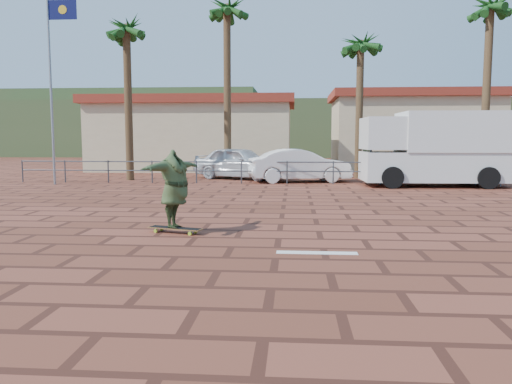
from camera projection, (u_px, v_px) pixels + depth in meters
The scene contains 18 objects.
ground at pixel (279, 239), 9.87m from camera, with size 120.00×120.00×0.00m, color brown.
paint_stripe at pixel (317, 253), 8.63m from camera, with size 1.40×0.22×0.01m, color white.
guardrail at pixel (287, 168), 21.70m from camera, with size 24.06×0.06×1.00m.
flagpole at pixel (53, 75), 21.03m from camera, with size 1.30×0.10×8.00m.
palm_far_left at pixel (126, 33), 23.09m from camera, with size 2.40×2.40×8.25m.
palm_left at pixel (227, 14), 24.12m from camera, with size 2.40×2.40×9.45m.
palm_center at pixel (361, 48), 24.30m from camera, with size 2.40×2.40×7.75m.
palm_right at pixel (490, 12), 22.27m from camera, with size 2.40×2.40×9.05m.
building_west at pixel (196, 134), 31.89m from camera, with size 12.60×7.60×4.50m.
building_east at pixel (411, 130), 32.80m from camera, with size 10.60×6.60×5.00m.
hill_front at pixel (292, 130), 59.13m from camera, with size 70.00×18.00×6.00m, color #384C28.
hill_back at pixel (127, 123), 66.62m from camera, with size 35.00×14.00×8.00m, color #384C28.
longboard at pixel (175, 229), 10.44m from camera, with size 1.21×0.60×0.12m.
skateboarder at pixel (175, 189), 10.35m from camera, with size 2.01×0.55×1.63m, color #384B28.
campervan at pixel (436, 147), 20.64m from camera, with size 5.95×2.71×3.05m.
car_silver at pixel (240, 163), 24.37m from camera, with size 1.87×4.65×1.58m, color silver.
car_white at pixel (300, 166), 22.64m from camera, with size 1.59×4.56×1.50m, color white.
street_sign at pixel (502, 150), 20.44m from camera, with size 0.42×0.16×2.13m.
Camera 1 is at (0.29, -9.73, 1.97)m, focal length 35.00 mm.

